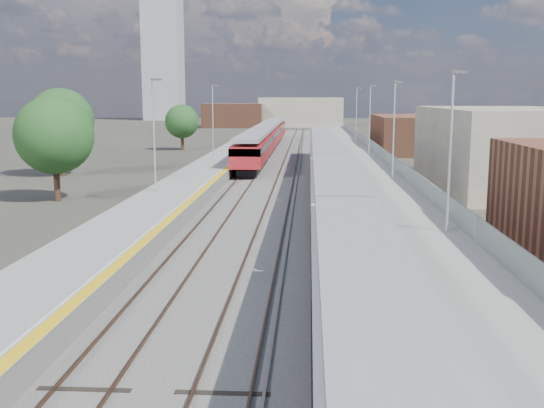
{
  "coord_description": "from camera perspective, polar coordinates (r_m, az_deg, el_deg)",
  "views": [
    {
      "loc": [
        0.1,
        -7.76,
        7.34
      ],
      "look_at": [
        -1.67,
        22.45,
        2.2
      ],
      "focal_mm": 42.0,
      "sensor_mm": 36.0,
      "label": 1
    }
  ],
  "objects": [
    {
      "name": "platform_left",
      "position": [
        61.32,
        -5.25,
        3.21
      ],
      "size": [
        4.3,
        155.0,
        8.52
      ],
      "color": "slate",
      "rests_on": "ground"
    },
    {
      "name": "red_train",
      "position": [
        83.5,
        -0.5,
        6.04
      ],
      "size": [
        2.81,
        56.95,
        3.54
      ],
      "color": "black",
      "rests_on": "ground"
    },
    {
      "name": "green_train",
      "position": [
        43.02,
        5.21,
        2.56
      ],
      "size": [
        2.67,
        74.32,
        2.93
      ],
      "color": "black",
      "rests_on": "ground"
    },
    {
      "name": "tree_d",
      "position": [
        81.87,
        20.98,
        6.37
      ],
      "size": [
        4.19,
        4.19,
        5.68
      ],
      "color": "#382619",
      "rests_on": "ground"
    },
    {
      "name": "tree_b",
      "position": [
        61.79,
        -18.39,
        7.07
      ],
      "size": [
        5.97,
        5.97,
        8.09
      ],
      "color": "#382619",
      "rests_on": "ground"
    },
    {
      "name": "platform_right",
      "position": [
        60.86,
        8.23,
        3.12
      ],
      "size": [
        4.7,
        155.0,
        8.52
      ],
      "color": "slate",
      "rests_on": "ground"
    },
    {
      "name": "buildings",
      "position": [
        147.53,
        -3.81,
        10.93
      ],
      "size": [
        72.0,
        185.5,
        40.0
      ],
      "color": "brown",
      "rests_on": "ground"
    },
    {
      "name": "tracks",
      "position": [
        62.38,
        1.73,
        2.98
      ],
      "size": [
        8.96,
        160.0,
        0.17
      ],
      "color": "#4C3323",
      "rests_on": "ground"
    },
    {
      "name": "ground",
      "position": [
        58.23,
        3.24,
        2.39
      ],
      "size": [
        320.0,
        320.0,
        0.0
      ],
      "primitive_type": "plane",
      "color": "#47443A",
      "rests_on": "ground"
    },
    {
      "name": "tree_c",
      "position": [
        88.44,
        -8.08,
        7.34
      ],
      "size": [
        4.61,
        4.61,
        6.24
      ],
      "color": "#382619",
      "rests_on": "ground"
    },
    {
      "name": "ballast_bed",
      "position": [
        60.75,
        1.12,
        2.73
      ],
      "size": [
        10.5,
        155.0,
        0.06
      ],
      "primitive_type": "cube",
      "color": "#565451",
      "rests_on": "ground"
    },
    {
      "name": "tree_a",
      "position": [
        47.06,
        -18.94,
        5.87
      ],
      "size": [
        5.47,
        5.47,
        7.41
      ],
      "color": "#382619",
      "rests_on": "ground"
    }
  ]
}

